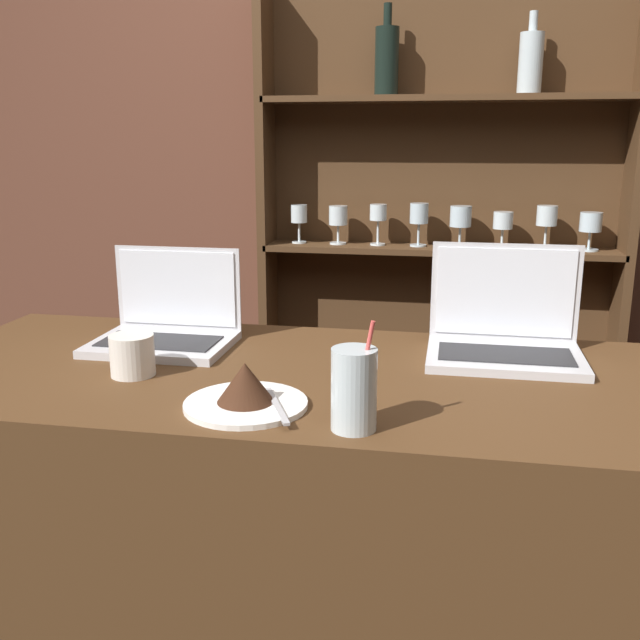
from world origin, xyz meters
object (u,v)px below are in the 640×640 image
cake_plate (246,391)px  water_glass (354,389)px  laptop_near (167,325)px  laptop_far (504,333)px  coffee_cup (132,355)px

cake_plate → water_glass: (0.20, -0.06, 0.04)m
laptop_near → laptop_far: bearing=3.3°
laptop_far → coffee_cup: laptop_far is taller
water_glass → coffee_cup: size_ratio=2.09×
laptop_far → water_glass: (-0.26, -0.45, 0.02)m
laptop_far → cake_plate: (-0.46, -0.39, -0.02)m
laptop_far → water_glass: laptop_far is taller
coffee_cup → laptop_near: bearing=94.9°
laptop_near → coffee_cup: bearing=-85.1°
water_glass → coffee_cup: 0.50m
laptop_far → coffee_cup: bearing=-159.9°
cake_plate → water_glass: bearing=-17.3°
laptop_near → laptop_far: laptop_far is taller
laptop_near → cake_plate: laptop_near is taller
laptop_far → cake_plate: 0.60m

